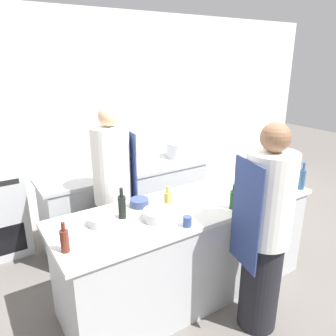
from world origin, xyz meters
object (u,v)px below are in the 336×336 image
at_px(chef_at_prep_near, 265,233).
at_px(bottle_vinegar, 233,199).
at_px(bottle_olive_oil, 302,179).
at_px(bottle_cooking_oil, 122,206).
at_px(bowl_prep_small, 101,220).
at_px(stockpot, 178,150).
at_px(bottle_sauce, 65,240).
at_px(bowl_mixing_large, 139,203).
at_px(bowl_ceramic_blue, 159,215).
at_px(chef_at_stove, 113,194).
at_px(bottle_wine, 243,184).
at_px(bottle_water, 168,199).
at_px(cup, 187,221).

distance_m(chef_at_prep_near, bottle_vinegar, 0.42).
xyz_separation_m(bottle_olive_oil, bottle_cooking_oil, (-1.79, 0.42, -0.01)).
bearing_deg(bowl_prep_small, chef_at_prep_near, -35.35).
bearing_deg(stockpot, bottle_sauce, -143.60).
bearing_deg(bottle_cooking_oil, bowl_mixing_large, 28.27).
xyz_separation_m(bottle_sauce, bowl_ceramic_blue, (0.79, 0.05, -0.05)).
relative_size(bottle_vinegar, bowl_ceramic_blue, 0.85).
xyz_separation_m(chef_at_prep_near, bottle_vinegar, (0.03, 0.40, 0.14)).
relative_size(bottle_sauce, stockpot, 0.73).
bearing_deg(bowl_prep_small, chef_at_stove, 58.33).
bearing_deg(bowl_mixing_large, bottle_wine, -15.36).
bearing_deg(stockpot, bottle_vinegar, -107.16).
distance_m(bowl_prep_small, bowl_ceramic_blue, 0.47).
distance_m(bottle_wine, stockpot, 1.33).
xyz_separation_m(bottle_sauce, bottle_water, (0.97, 0.20, -0.01)).
distance_m(bottle_vinegar, bottle_wine, 0.40).
xyz_separation_m(chef_at_stove, bottle_wine, (1.05, -0.75, 0.13)).
relative_size(bottle_sauce, bottle_water, 1.12).
xyz_separation_m(bottle_cooking_oil, bottle_water, (0.42, -0.04, -0.03)).
relative_size(bottle_olive_oil, stockpot, 0.92).
bearing_deg(chef_at_prep_near, cup, 68.05).
height_order(bottle_water, bowl_prep_small, bottle_water).
distance_m(chef_at_stove, bowl_prep_small, 0.71).
xyz_separation_m(bottle_wine, bottle_water, (-0.80, 0.11, -0.01)).
relative_size(chef_at_prep_near, bottle_vinegar, 7.96).
distance_m(chef_at_prep_near, bottle_olive_oil, 1.00).
bearing_deg(bowl_ceramic_blue, bottle_wine, 2.28).
relative_size(chef_at_prep_near, bottle_sauce, 7.88).
height_order(bottle_olive_oil, bottle_water, bottle_olive_oil).
relative_size(chef_at_stove, bowl_ceramic_blue, 6.79).
distance_m(bottle_wine, cup, 0.90).
height_order(bottle_wine, cup, bottle_wine).
distance_m(bowl_mixing_large, bowl_ceramic_blue, 0.31).
bearing_deg(cup, bottle_water, 81.16).
bearing_deg(bowl_prep_small, bottle_olive_oil, -11.58).
relative_size(bottle_water, stockpot, 0.65).
height_order(chef_at_prep_near, bottle_vinegar, chef_at_prep_near).
height_order(bottle_olive_oil, stockpot, bottle_olive_oil).
bearing_deg(chef_at_stove, chef_at_prep_near, 33.33).
distance_m(bottle_wine, bottle_sauce, 1.77).
bearing_deg(stockpot, bowl_ceramic_blue, -129.64).
relative_size(chef_at_stove, stockpot, 5.75).
relative_size(bottle_water, bowl_ceramic_blue, 0.77).
bearing_deg(cup, bowl_mixing_large, 104.85).
relative_size(bottle_water, bowl_mixing_large, 1.18).
relative_size(bowl_ceramic_blue, stockpot, 0.85).
bearing_deg(stockpot, bowl_prep_small, -142.95).
height_order(bottle_wine, bottle_sauce, bottle_sauce).
height_order(chef_at_stove, bottle_cooking_oil, chef_at_stove).
xyz_separation_m(bottle_sauce, bowl_mixing_large, (0.77, 0.36, -0.05)).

